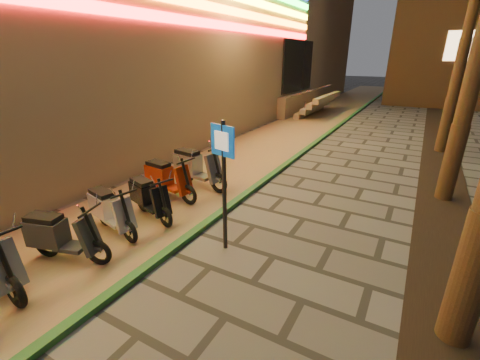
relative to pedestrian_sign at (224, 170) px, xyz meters
The scene contains 10 objects.
ground 2.81m from the pedestrian_sign, 87.68° to the right, with size 120.00×120.00×0.00m, color #474442.
parking_strip 8.24m from the pedestrian_sign, 108.06° to the left, with size 3.40×60.00×0.01m, color #8C7251.
green_curb 7.88m from the pedestrian_sign, 95.99° to the left, with size 0.18×60.00×0.10m, color #225B27.
planting_strip 4.83m from the pedestrian_sign, 36.03° to the left, with size 1.20×40.00×0.02m, color black.
pedestrian_sign is the anchor object (origin of this frame).
scooter_5 3.13m from the pedestrian_sign, 143.48° to the right, with size 1.57×0.82×1.11m.
scooter_6 2.73m from the pedestrian_sign, 166.07° to the right, with size 1.55×0.71×1.09m.
scooter_7 2.50m from the pedestrian_sign, behind, with size 1.51×0.80×1.07m.
scooter_8 3.07m from the pedestrian_sign, 153.41° to the left, with size 1.67×0.64×1.17m.
scooter_9 3.46m from the pedestrian_sign, 136.43° to the left, with size 1.83×0.74×1.29m.
Camera 1 is at (2.74, -2.13, 3.44)m, focal length 24.00 mm.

